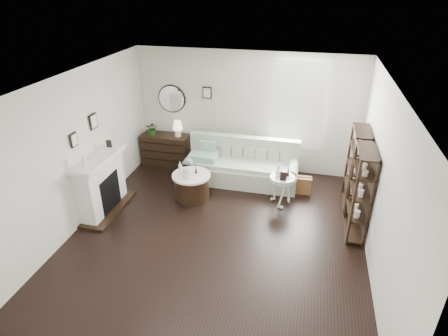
% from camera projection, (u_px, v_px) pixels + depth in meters
% --- Properties ---
extents(room, '(5.50, 5.50, 5.50)m').
position_uv_depth(room, '(280.00, 105.00, 8.03)').
color(room, black).
rests_on(room, ground).
extents(fireplace, '(0.50, 1.40, 1.84)m').
position_uv_depth(fireplace, '(102.00, 185.00, 7.06)').
color(fireplace, white).
rests_on(fireplace, ground).
extents(shelf_unit_far, '(0.30, 0.80, 1.60)m').
position_uv_depth(shelf_unit_far, '(356.00, 169.00, 7.08)').
color(shelf_unit_far, black).
rests_on(shelf_unit_far, ground).
extents(shelf_unit_near, '(0.30, 0.80, 1.60)m').
position_uv_depth(shelf_unit_near, '(360.00, 193.00, 6.30)').
color(shelf_unit_near, black).
rests_on(shelf_unit_near, ground).
extents(sofa, '(2.43, 0.84, 0.94)m').
position_uv_depth(sofa, '(242.00, 167.00, 8.22)').
color(sofa, '#ABB39F').
rests_on(sofa, ground).
extents(quilt, '(0.57, 0.47, 0.14)m').
position_uv_depth(quilt, '(205.00, 156.00, 8.17)').
color(quilt, '#227E5D').
rests_on(quilt, sofa).
extents(suitcase, '(0.55, 0.20, 0.36)m').
position_uv_depth(suitcase, '(298.00, 185.00, 7.81)').
color(suitcase, brown).
rests_on(suitcase, ground).
extents(dresser, '(1.12, 0.48, 0.74)m').
position_uv_depth(dresser, '(166.00, 149.00, 8.93)').
color(dresser, black).
rests_on(dresser, ground).
extents(table_lamp, '(0.31, 0.31, 0.37)m').
position_uv_depth(table_lamp, '(178.00, 129.00, 8.61)').
color(table_lamp, '#F2EACC').
rests_on(table_lamp, dresser).
extents(potted_plant, '(0.33, 0.30, 0.32)m').
position_uv_depth(potted_plant, '(152.00, 128.00, 8.70)').
color(potted_plant, '#205418').
rests_on(potted_plant, dresser).
extents(drum_table, '(0.77, 0.77, 0.53)m').
position_uv_depth(drum_table, '(192.00, 186.00, 7.58)').
color(drum_table, black).
rests_on(drum_table, ground).
extents(pedestal_table, '(0.50, 0.50, 0.60)m').
position_uv_depth(pedestal_table, '(282.00, 179.00, 7.25)').
color(pedestal_table, white).
rests_on(pedestal_table, ground).
extents(eiffel_drum, '(0.12, 0.12, 0.19)m').
position_uv_depth(eiffel_drum, '(196.00, 169.00, 7.44)').
color(eiffel_drum, black).
rests_on(eiffel_drum, drum_table).
extents(bottle_drum, '(0.07, 0.07, 0.30)m').
position_uv_depth(bottle_drum, '(180.00, 169.00, 7.35)').
color(bottle_drum, silver).
rests_on(bottle_drum, drum_table).
extents(card_frame_drum, '(0.16, 0.09, 0.21)m').
position_uv_depth(card_frame_drum, '(185.00, 174.00, 7.25)').
color(card_frame_drum, silver).
rests_on(card_frame_drum, drum_table).
extents(eiffel_ped, '(0.14, 0.14, 0.20)m').
position_uv_depth(eiffel_ped, '(288.00, 172.00, 7.19)').
color(eiffel_ped, black).
rests_on(eiffel_ped, pedestal_table).
extents(flask_ped, '(0.13, 0.13, 0.24)m').
position_uv_depth(flask_ped, '(279.00, 170.00, 7.21)').
color(flask_ped, silver).
rests_on(flask_ped, pedestal_table).
extents(card_frame_ped, '(0.13, 0.06, 0.17)m').
position_uv_depth(card_frame_ped, '(283.00, 176.00, 7.07)').
color(card_frame_ped, black).
rests_on(card_frame_ped, pedestal_table).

